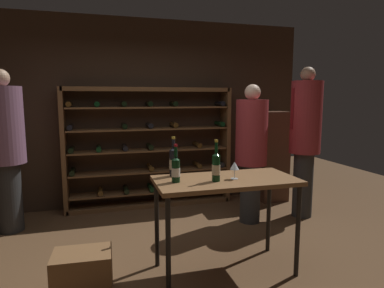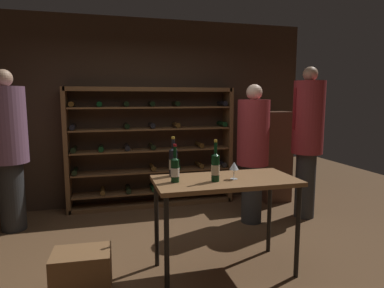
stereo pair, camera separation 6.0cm
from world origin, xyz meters
name	(u,v)px [view 1 (the left image)]	position (x,y,z in m)	size (l,w,h in m)	color
ground_plane	(173,267)	(0.00, 0.00, 0.00)	(10.35, 10.35, 0.00)	brown
back_wall	(142,113)	(0.00, 2.18, 1.41)	(5.19, 0.10, 2.83)	#3D2B1E
wine_rack	(150,148)	(0.08, 1.97, 0.90)	(2.50, 0.32, 1.80)	brown
tasting_table	(226,189)	(0.46, -0.19, 0.81)	(1.31, 0.64, 0.91)	brown
person_bystander_red_print	(305,135)	(2.06, 0.91, 1.15)	(0.42, 0.41, 2.06)	#303030
person_bystander_dark_jacket	(251,147)	(1.26, 0.92, 1.01)	(0.42, 0.41, 1.82)	#2F2F2F
person_guest_blue_shirt	(5,144)	(-1.75, 1.45, 1.10)	(0.45, 0.45, 1.99)	#2A2A2A
wine_crate	(83,273)	(-0.83, -0.22, 0.19)	(0.48, 0.34, 0.37)	brown
display_cabinet	(272,156)	(2.02, 1.71, 0.72)	(0.44, 0.36, 1.44)	#4C2D1E
wine_bottle_green_slim	(176,169)	(-0.01, -0.19, 1.03)	(0.08, 0.08, 0.34)	black
wine_bottle_amber_reserve	(174,162)	(0.02, 0.04, 1.05)	(0.08, 0.08, 0.38)	black
wine_bottle_red_label	(216,167)	(0.34, -0.26, 1.04)	(0.08, 0.08, 0.38)	black
wine_glass_stemmed_left	(234,166)	(0.53, -0.23, 1.03)	(0.09, 0.09, 0.16)	silver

